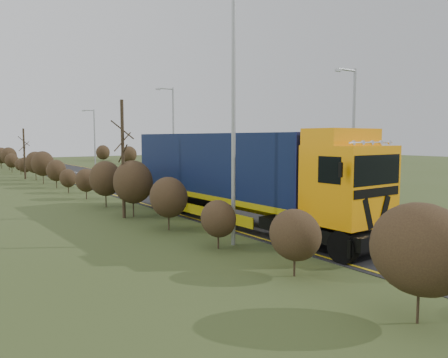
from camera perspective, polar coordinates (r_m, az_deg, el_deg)
ground at (r=23.21m, az=6.08°, el=-4.88°), size 160.00×160.00×0.00m
road at (r=31.36m, az=-5.95°, el=-2.17°), size 8.00×120.00×0.02m
layby at (r=43.19m, az=-4.79°, el=-0.08°), size 6.00×18.00×0.02m
lane_markings at (r=31.09m, az=-5.68°, el=-2.20°), size 7.52×116.00×0.01m
hedgerow at (r=26.82m, az=-15.08°, el=-0.15°), size 2.24×102.04×6.05m
lorry at (r=20.73m, az=1.92°, el=0.98°), size 3.11×16.06×4.46m
car_red_hatchback at (r=39.96m, az=-4.98°, el=0.31°), size 1.87×3.66×1.19m
car_blue_sedan at (r=45.28m, az=-7.47°, el=1.02°), size 3.06×4.51×1.41m
streetlight_near at (r=26.56m, az=16.42°, el=5.84°), size 1.73×0.18×8.09m
streetlight_mid at (r=43.94m, az=-6.77°, el=6.50°), size 1.93×0.18×9.06m
streetlight_far at (r=62.33m, az=-16.63°, el=5.39°), size 1.70×0.18×7.95m
left_pole at (r=16.65m, az=1.26°, el=10.07°), size 0.16×0.16×10.97m
speed_sign at (r=36.25m, az=-0.10°, el=1.10°), size 0.57×0.10×2.05m
warning_board at (r=44.62m, az=-9.26°, el=1.64°), size 0.78×0.11×2.03m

